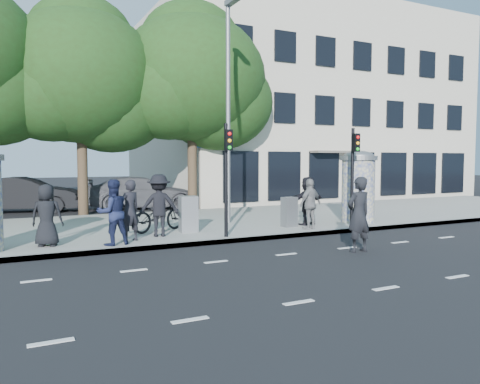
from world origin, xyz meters
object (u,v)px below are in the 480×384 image
traffic_pole_far (353,167)px  ped_f (308,201)px  traffic_pole_near (227,168)px  car_mid (26,195)px  man_road (359,214)px  cabinet_left (188,214)px  ped_b (130,211)px  car_right (142,193)px  cabinet_right (289,212)px  ped_a (47,215)px  bicycle (159,215)px  ped_e (310,204)px  ped_d (159,205)px  ped_c (113,212)px  street_lamp (229,95)px  ad_column_right (358,185)px

traffic_pole_far → ped_f: (-1.10, 1.13, -1.22)m
traffic_pole_near → car_mid: 12.67m
man_road → cabinet_left: bearing=-55.8°
ped_b → car_right: 10.42m
cabinet_left → cabinet_right: (3.55, -0.42, -0.07)m
ped_a → bicycle: bearing=-140.7°
ped_e → ped_d: bearing=-25.8°
ped_a → bicycle: (3.44, 1.21, -0.30)m
ped_c → ped_d: size_ratio=0.95×
ped_a → man_road: (7.49, -3.72, 0.02)m
ped_a → ped_d: ped_d is taller
ped_f → ped_a: bearing=-7.1°
street_lamp → ped_b: bearing=-151.4°
ped_a → cabinet_left: size_ratio=1.45×
street_lamp → bicycle: street_lamp is taller
ped_e → traffic_pole_near: bearing=-12.6°
ped_b → car_mid: (-2.34, 10.94, -0.21)m
cabinet_left → cabinet_right: size_ratio=1.13×
ped_c → ped_e: bearing=170.3°
ped_a → car_mid: ped_a is taller
street_lamp → ped_f: size_ratio=4.63×
ped_e → cabinet_right: ped_e is taller
ped_a → ped_e: size_ratio=0.99×
ped_e → bicycle: ped_e is taller
ad_column_right → cabinet_left: ad_column_right is taller
ad_column_right → ped_a: bearing=-179.3°
ped_c → car_right: size_ratio=0.33×
bicycle → ped_c: bearing=111.6°
ped_a → car_mid: bearing=-69.1°
traffic_pole_far → car_mid: traffic_pole_far is taller
ped_e → car_mid: (-8.28, 11.30, -0.17)m
ad_column_right → ped_b: (-8.59, -0.35, -0.51)m
traffic_pole_far → cabinet_left: bearing=165.6°
ped_c → car_mid: bearing=-90.9°
ped_c → bicycle: size_ratio=0.87×
ped_f → ped_e: bearing=50.5°
traffic_pole_far → ped_c: size_ratio=1.90×
man_road → ped_e: bearing=-103.8°
street_lamp → cabinet_right: 4.75m
ped_e → cabinet_left: (-3.86, 1.22, -0.27)m
car_mid → ad_column_right: bearing=-119.7°
cabinet_left → car_right: (0.88, 9.13, 0.07)m
traffic_pole_far → ad_column_right: bearing=42.2°
cabinet_right → car_mid: 13.18m
man_road → bicycle: bearing=-53.1°
ped_c → cabinet_right: (6.18, 0.82, -0.38)m
ped_c → man_road: size_ratio=0.89×
ped_b → bicycle: bearing=-154.7°
ped_d → cabinet_left: bearing=-147.8°
ped_d → car_right: ped_d is taller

